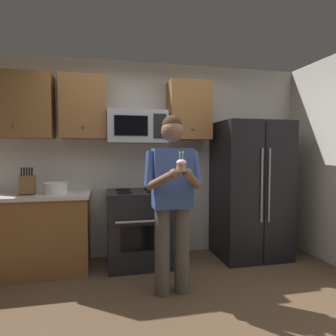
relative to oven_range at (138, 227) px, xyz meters
name	(u,v)px	position (x,y,z in m)	size (l,w,h in m)	color
ground_plane	(177,324)	(0.15, -1.36, -0.46)	(6.00, 6.00, 0.00)	brown
wall_back	(146,160)	(0.15, 0.39, 0.84)	(4.40, 0.10, 2.60)	beige
oven_range	(138,227)	(0.00, 0.00, 0.00)	(0.76, 0.70, 0.93)	black
microwave	(137,127)	(0.00, 0.12, 1.26)	(0.74, 0.41, 0.40)	#9EA0A5
refrigerator	(250,190)	(1.50, -0.04, 0.44)	(0.90, 0.75, 1.80)	black
cabinet_row_upper	(90,108)	(-0.57, 0.17, 1.49)	(2.78, 0.36, 0.76)	brown
counter_left	(27,233)	(-1.30, 0.02, 0.00)	(1.44, 0.66, 0.92)	brown
knife_block	(27,185)	(-1.27, -0.03, 0.57)	(0.16, 0.15, 0.32)	brown
bowl_large_white	(55,188)	(-0.97, 0.00, 0.53)	(0.28, 0.28, 0.13)	white
person	(173,194)	(0.24, -0.85, 0.53)	(0.60, 0.48, 1.76)	#4C4742
cupcake	(181,165)	(0.24, -1.18, 0.83)	(0.09, 0.09, 0.17)	#A87F56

